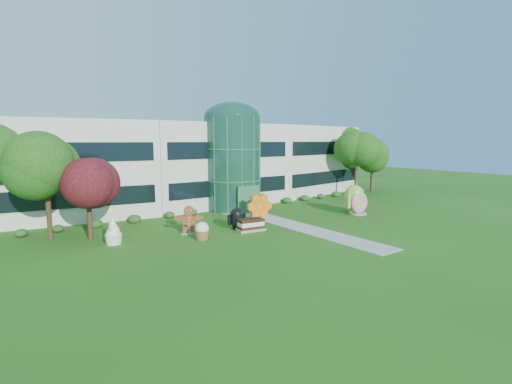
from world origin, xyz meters
TOP-DOWN VIEW (x-y plane):
  - ground at (0.00, 0.00)m, footprint 140.00×140.00m
  - building at (0.00, 18.00)m, footprint 46.00×15.00m
  - atrium at (0.00, 12.00)m, footprint 6.00×6.00m
  - walkway at (0.00, 2.00)m, footprint 2.40×20.00m
  - tree_red at (-15.50, 7.50)m, footprint 4.00×4.00m
  - trees_backdrop at (0.00, 13.00)m, footprint 52.00×8.00m
  - android_green at (8.47, 2.35)m, footprint 3.52×2.84m
  - android_black at (-4.77, 3.75)m, footprint 1.85×1.29m
  - donut at (8.55, 1.89)m, footprint 2.28×1.18m
  - gingerbread at (-8.72, 4.63)m, footprint 2.65×1.89m
  - ice_cream_sandwich at (-4.19, 2.51)m, footprint 2.44×1.48m
  - honeycomb at (-0.62, 6.21)m, footprint 2.84×1.44m
  - froyo at (-14.46, 5.08)m, footprint 1.47×1.47m
  - cupcake at (-8.72, 2.45)m, footprint 1.48×1.48m

SIDE VIEW (x-z plane):
  - ground at x=0.00m, z-range 0.00..0.00m
  - walkway at x=0.00m, z-range 0.00..0.04m
  - ice_cream_sandwich at x=-4.19m, z-range 0.00..1.02m
  - cupcake at x=-8.72m, z-range 0.00..1.36m
  - android_black at x=-4.77m, z-range 0.00..2.04m
  - honeycomb at x=-0.62m, z-range 0.00..2.13m
  - froyo at x=-14.46m, z-range 0.00..2.19m
  - gingerbread at x=-8.72m, z-range 0.00..2.29m
  - donut at x=8.55m, z-range 0.00..2.32m
  - android_green at x=8.47m, z-range 0.00..3.47m
  - tree_red at x=-15.50m, z-range 0.00..6.00m
  - trees_backdrop at x=0.00m, z-range 0.00..8.40m
  - building at x=0.00m, z-range 0.00..9.30m
  - atrium at x=0.00m, z-range 0.00..9.80m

